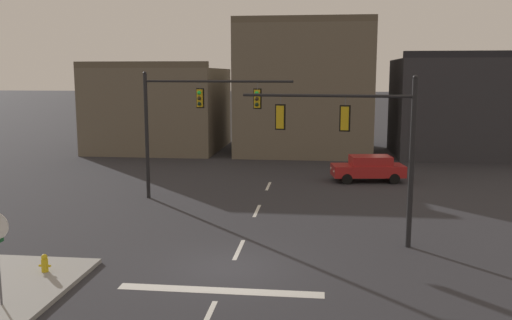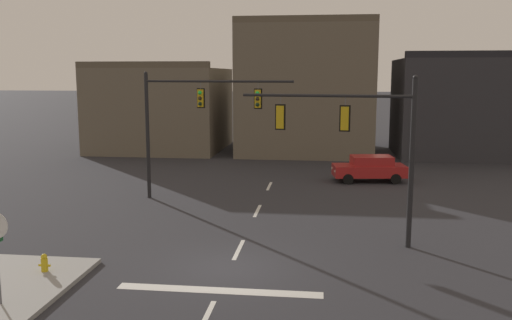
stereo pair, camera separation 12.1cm
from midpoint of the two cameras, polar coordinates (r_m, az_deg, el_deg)
The scene contains 8 objects.
ground_plane at distance 19.09m, azimuth -2.87°, elevation -11.24°, with size 400.00×400.00×0.00m, color #2B2B30.
stop_bar_paint at distance 17.25m, azimuth -3.99°, elevation -13.49°, with size 6.40×0.50×0.01m, color silver.
lane_centreline at distance 20.95m, azimuth -1.96°, elevation -9.36°, with size 0.16×26.40×0.01m.
signal_mast_near_side at distance 21.24m, azimuth 10.72°, elevation 2.62°, with size 6.64×1.12×6.57m.
signal_mast_far_side at distance 28.47m, azimuth -7.31°, elevation 4.94°, with size 7.90×1.05×6.76m.
car_lot_nearside at distance 34.46m, azimuth 11.62°, elevation -0.81°, with size 4.62×2.39×1.61m.
fire_hydrant at distance 19.55m, azimuth -21.43°, elevation -10.35°, with size 0.40×0.30×0.75m.
building_row at distance 47.13m, azimuth 8.72°, elevation 5.81°, with size 45.47×12.90×10.98m.
Camera 1 is at (2.94, -17.67, 6.58)m, focal length 38.15 mm.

